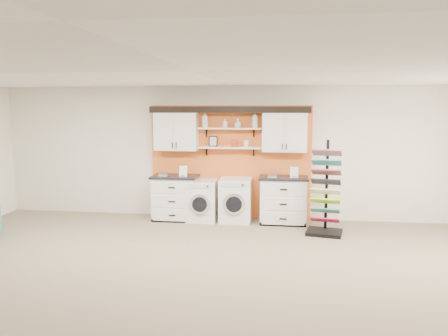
# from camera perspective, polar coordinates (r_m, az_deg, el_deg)

# --- Properties ---
(floor) EXTENTS (10.00, 10.00, 0.00)m
(floor) POSITION_cam_1_polar(r_m,az_deg,el_deg) (5.81, -3.87, -16.21)
(floor) COLOR #826C57
(floor) RESTS_ON ground
(ceiling) EXTENTS (10.00, 10.00, 0.00)m
(ceiling) POSITION_cam_1_polar(r_m,az_deg,el_deg) (5.31, -4.17, 12.50)
(ceiling) COLOR white
(ceiling) RESTS_ON wall_back
(wall_back) EXTENTS (10.00, 0.00, 10.00)m
(wall_back) POSITION_cam_1_polar(r_m,az_deg,el_deg) (9.30, 0.86, 2.01)
(wall_back) COLOR silver
(wall_back) RESTS_ON floor
(accent_panel) EXTENTS (3.40, 0.07, 2.40)m
(accent_panel) POSITION_cam_1_polar(r_m,az_deg,el_deg) (9.29, 0.83, 0.76)
(accent_panel) COLOR orange
(accent_panel) RESTS_ON wall_back
(upper_cabinet_left) EXTENTS (0.90, 0.35, 0.84)m
(upper_cabinet_left) POSITION_cam_1_polar(r_m,az_deg,el_deg) (9.26, -6.27, 4.91)
(upper_cabinet_left) COLOR white
(upper_cabinet_left) RESTS_ON wall_back
(upper_cabinet_right) EXTENTS (0.90, 0.35, 0.84)m
(upper_cabinet_right) POSITION_cam_1_polar(r_m,az_deg,el_deg) (9.00, 7.91, 4.79)
(upper_cabinet_right) COLOR white
(upper_cabinet_right) RESTS_ON wall_back
(shelf_lower) EXTENTS (1.32, 0.28, 0.03)m
(shelf_lower) POSITION_cam_1_polar(r_m,az_deg,el_deg) (9.09, 0.72, 2.69)
(shelf_lower) COLOR white
(shelf_lower) RESTS_ON wall_back
(shelf_upper) EXTENTS (1.32, 0.28, 0.03)m
(shelf_upper) POSITION_cam_1_polar(r_m,az_deg,el_deg) (9.06, 0.72, 5.21)
(shelf_upper) COLOR white
(shelf_upper) RESTS_ON wall_back
(crown_molding) EXTENTS (3.30, 0.41, 0.13)m
(crown_molding) POSITION_cam_1_polar(r_m,az_deg,el_deg) (9.06, 0.73, 7.72)
(crown_molding) COLOR black
(crown_molding) RESTS_ON wall_back
(picture_frame) EXTENTS (0.18, 0.02, 0.22)m
(picture_frame) POSITION_cam_1_polar(r_m,az_deg,el_deg) (9.18, -1.42, 3.52)
(picture_frame) COLOR black
(picture_frame) RESTS_ON shelf_lower
(canister_red) EXTENTS (0.11, 0.11, 0.16)m
(canister_red) POSITION_cam_1_polar(r_m,az_deg,el_deg) (9.07, 1.35, 3.28)
(canister_red) COLOR red
(canister_red) RESTS_ON shelf_lower
(canister_cream) EXTENTS (0.10, 0.10, 0.14)m
(canister_cream) POSITION_cam_1_polar(r_m,az_deg,el_deg) (9.05, 2.92, 3.19)
(canister_cream) COLOR silver
(canister_cream) RESTS_ON shelf_lower
(base_cabinet_left) EXTENTS (0.96, 0.66, 0.94)m
(base_cabinet_left) POSITION_cam_1_polar(r_m,az_deg,el_deg) (9.30, -6.36, -3.85)
(base_cabinet_left) COLOR white
(base_cabinet_left) RESTS_ON floor
(base_cabinet_right) EXTENTS (0.99, 0.66, 0.96)m
(base_cabinet_right) POSITION_cam_1_polar(r_m,az_deg,el_deg) (9.04, 7.74, -4.15)
(base_cabinet_right) COLOR white
(base_cabinet_right) RESTS_ON floor
(washer) EXTENTS (0.61, 0.71, 0.86)m
(washer) POSITION_cam_1_polar(r_m,az_deg,el_deg) (9.18, -2.82, -4.23)
(washer) COLOR white
(washer) RESTS_ON floor
(dryer) EXTENTS (0.65, 0.71, 0.91)m
(dryer) POSITION_cam_1_polar(r_m,az_deg,el_deg) (9.08, 1.53, -4.20)
(dryer) COLOR white
(dryer) RESTS_ON floor
(sample_rack) EXTENTS (0.73, 0.65, 1.76)m
(sample_rack) POSITION_cam_1_polar(r_m,az_deg,el_deg) (8.41, 13.08, -4.74)
(sample_rack) COLOR black
(sample_rack) RESTS_ON floor
(soap_bottle_a) EXTENTS (0.15, 0.15, 0.33)m
(soap_bottle_a) POSITION_cam_1_polar(r_m,az_deg,el_deg) (9.13, -2.50, 6.35)
(soap_bottle_a) COLOR silver
(soap_bottle_a) RESTS_ON shelf_upper
(soap_bottle_b) EXTENTS (0.11, 0.11, 0.19)m
(soap_bottle_b) POSITION_cam_1_polar(r_m,az_deg,el_deg) (9.07, 0.10, 5.89)
(soap_bottle_b) COLOR silver
(soap_bottle_b) RESTS_ON shelf_upper
(soap_bottle_c) EXTENTS (0.16, 0.16, 0.19)m
(soap_bottle_c) POSITION_cam_1_polar(r_m,az_deg,el_deg) (9.04, 1.81, 5.88)
(soap_bottle_c) COLOR silver
(soap_bottle_c) RESTS_ON shelf_upper
(soap_bottle_d) EXTENTS (0.19, 0.19, 0.34)m
(soap_bottle_d) POSITION_cam_1_polar(r_m,az_deg,el_deg) (9.01, 4.07, 6.36)
(soap_bottle_d) COLOR silver
(soap_bottle_d) RESTS_ON shelf_upper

